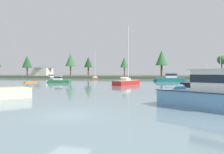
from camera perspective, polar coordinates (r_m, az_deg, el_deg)
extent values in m
plane|color=gray|center=(14.07, -11.53, -9.79)|extent=(490.41, 490.41, 0.00)
cube|color=#4C563D|center=(119.31, 10.42, 0.12)|extent=(220.68, 54.31, 1.15)
cube|color=gray|center=(97.76, -15.71, -0.36)|extent=(5.49, 5.43, 1.26)
cone|color=gray|center=(100.46, -16.17, -0.32)|extent=(2.44, 2.45, 1.88)
cube|color=black|center=(97.75, -15.71, -0.01)|extent=(5.63, 5.56, 0.05)
cube|color=silver|center=(97.85, -15.73, 0.36)|extent=(2.50, 2.49, 1.18)
cube|color=#19232D|center=(97.85, -15.73, 0.43)|extent=(2.54, 2.54, 0.42)
cube|color=beige|center=(97.84, -15.73, 0.72)|extent=(2.84, 2.84, 0.06)
cylinder|color=silver|center=(97.84, -15.73, 0.97)|extent=(0.03, 0.03, 0.80)
cube|color=black|center=(39.42, 23.65, -2.44)|extent=(8.85, 9.10, 1.82)
cone|color=black|center=(43.47, 27.05, -2.15)|extent=(3.93, 3.92, 2.89)
cube|color=silver|center=(39.38, 23.66, -1.17)|extent=(9.07, 9.32, 0.05)
cube|color=silver|center=(39.47, 23.77, 0.01)|extent=(4.08, 4.11, 1.56)
cube|color=#19232D|center=(39.46, 23.78, 0.24)|extent=(4.16, 4.19, 0.56)
cube|color=beige|center=(39.46, 23.78, 1.18)|extent=(4.64, 4.67, 0.06)
cylinder|color=silver|center=(39.47, 23.79, 2.43)|extent=(0.03, 0.03, 1.65)
cube|color=#236B3D|center=(58.29, -13.70, -1.34)|extent=(5.77, 2.95, 1.23)
cone|color=#236B3D|center=(59.16, -16.24, -1.31)|extent=(1.83, 2.09, 1.86)
cube|color=silver|center=(58.27, -13.70, -0.76)|extent=(5.89, 3.05, 0.05)
cube|color=silver|center=(58.33, -13.97, -0.20)|extent=(1.94, 1.91, 1.08)
cube|color=#19232D|center=(58.33, -13.97, -0.09)|extent=(1.98, 1.95, 0.39)
cube|color=beige|center=(58.32, -13.97, 0.36)|extent=(2.19, 2.20, 0.06)
cylinder|color=silver|center=(58.32, -13.97, 0.73)|extent=(0.03, 0.03, 0.69)
cube|color=#196B70|center=(67.27, 15.14, -0.95)|extent=(8.53, 3.45, 1.74)
cone|color=#196B70|center=(66.82, 11.61, -0.95)|extent=(2.56, 2.56, 2.32)
cube|color=silver|center=(67.25, 15.14, -0.24)|extent=(8.71, 3.57, 0.05)
cube|color=silver|center=(67.26, 15.28, 0.46)|extent=(3.41, 2.40, 1.59)
cube|color=#19232D|center=(67.26, 15.28, 0.60)|extent=(3.48, 2.44, 0.57)
cube|color=beige|center=(67.25, 15.28, 1.16)|extent=(3.83, 2.77, 0.06)
cylinder|color=silver|center=(67.26, 15.29, 1.74)|extent=(0.03, 0.03, 1.30)
cube|color=brown|center=(86.65, -4.48, -0.55)|extent=(4.65, 8.28, 1.27)
cube|color=#CCB78E|center=(86.63, -4.48, -0.12)|extent=(4.24, 7.74, 0.04)
cube|color=silver|center=(86.23, -4.48, 0.05)|extent=(1.94, 2.12, 0.48)
cylinder|color=silver|center=(87.31, -4.49, 3.31)|extent=(0.16, 0.16, 10.36)
cylinder|color=silver|center=(85.66, -4.48, 0.27)|extent=(1.11, 3.07, 0.13)
cylinder|color=silver|center=(85.66, -4.48, 0.30)|extent=(1.02, 2.77, 0.14)
cylinder|color=#999999|center=(88.90, -4.50, 3.25)|extent=(1.01, 3.05, 10.32)
cube|color=#B2231E|center=(47.25, 3.89, -1.92)|extent=(4.86, 9.08, 1.60)
cube|color=#CCB78E|center=(47.22, 3.89, -0.93)|extent=(4.45, 8.50, 0.04)
cube|color=silver|center=(46.82, 3.64, -0.60)|extent=(1.93, 2.29, 0.53)
cylinder|color=silver|center=(48.01, 4.30, 6.34)|extent=(0.18, 0.18, 12.07)
cylinder|color=silver|center=(46.26, 3.28, -0.16)|extent=(1.26, 3.40, 0.14)
cylinder|color=silver|center=(46.26, 3.28, -0.10)|extent=(1.15, 3.07, 0.14)
cylinder|color=#999999|center=(49.58, 5.25, 6.14)|extent=(1.15, 3.38, 12.02)
cube|color=orange|center=(61.88, -20.73, -1.32)|extent=(2.95, 3.19, 0.43)
cube|color=#C6B289|center=(61.87, -20.73, -1.11)|extent=(3.11, 3.35, 0.05)
cube|color=tan|center=(61.88, -20.73, -1.15)|extent=(0.99, 0.82, 0.03)
cube|color=#669ECC|center=(17.60, 26.39, -6.71)|extent=(8.93, 7.59, 2.03)
cone|color=#669ECC|center=(19.63, 14.47, -5.83)|extent=(3.63, 3.73, 2.84)
cube|color=black|center=(17.50, 26.42, -3.52)|extent=(9.15, 7.79, 0.05)
cube|color=silver|center=(17.43, 26.63, -0.87)|extent=(4.12, 3.94, 1.56)
cube|color=#19232D|center=(17.43, 26.64, -0.35)|extent=(4.20, 4.02, 0.56)
cube|color=beige|center=(17.42, 26.65, 1.80)|extent=(4.67, 4.50, 0.06)
cylinder|color=silver|center=(17.44, 26.67, 3.93)|extent=(0.03, 0.03, 1.24)
cylinder|color=#999999|center=(25.70, -25.79, 12.37)|extent=(2.28, 2.96, 13.20)
sphere|color=orange|center=(80.06, 20.13, -0.79)|extent=(0.39, 0.39, 0.39)
torus|color=#333338|center=(80.06, 20.14, -0.62)|extent=(0.12, 0.12, 0.02)
cylinder|color=brown|center=(134.34, -21.45, 1.99)|extent=(0.68, 0.68, 7.39)
cone|color=#235128|center=(134.47, -21.46, 3.77)|extent=(5.53, 5.53, 6.76)
cylinder|color=brown|center=(103.15, 3.28, 2.15)|extent=(0.50, 0.50, 6.68)
cone|color=#336B38|center=(103.26, 3.28, 3.93)|extent=(3.96, 3.96, 4.84)
cylinder|color=brown|center=(102.41, 12.92, 2.56)|extent=(0.90, 0.90, 8.21)
cone|color=#336B38|center=(102.61, 12.93, 4.97)|extent=(5.56, 5.56, 6.79)
cylinder|color=brown|center=(118.78, -10.87, 2.38)|extent=(0.65, 0.65, 8.27)
cone|color=#336B38|center=(118.95, -10.87, 4.45)|extent=(5.49, 5.49, 6.70)
cylinder|color=brown|center=(121.86, 26.93, 1.94)|extent=(0.58, 0.58, 6.95)
sphere|color=#336B38|center=(122.01, 26.95, 4.05)|extent=(4.55, 4.55, 4.55)
cylinder|color=brown|center=(128.01, -6.25, 2.18)|extent=(0.83, 0.83, 7.72)
cone|color=#1E4723|center=(128.14, -6.25, 3.94)|extent=(4.98, 4.98, 6.09)
cube|color=silver|center=(128.94, -17.92, 1.32)|extent=(9.61, 8.10, 4.08)
pyramid|color=#565B66|center=(128.99, -17.92, 2.56)|extent=(10.38, 8.75, 1.50)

